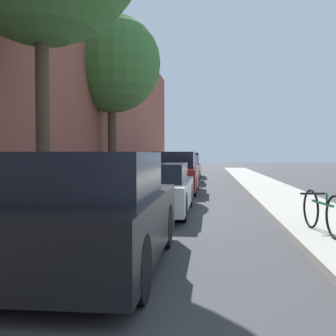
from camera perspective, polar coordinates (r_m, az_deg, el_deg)
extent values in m
plane|color=#3D3D3F|center=(14.62, 3.66, -3.78)|extent=(120.00, 120.00, 0.00)
cube|color=#ADA89E|center=(15.00, -7.50, -3.42)|extent=(2.00, 52.00, 0.12)
cube|color=#ADA89E|center=(14.80, 14.98, -3.54)|extent=(2.00, 52.00, 0.12)
cube|color=brown|center=(15.56, -12.53, 12.33)|extent=(0.70, 52.00, 8.55)
cylinder|color=black|center=(6.88, -13.55, -7.46)|extent=(0.22, 0.68, 0.68)
cylinder|color=black|center=(6.54, -0.59, -7.90)|extent=(0.22, 0.68, 0.68)
cylinder|color=black|center=(4.18, -4.39, -13.57)|extent=(0.22, 0.68, 0.68)
cube|color=black|center=(5.47, -10.15, -7.55)|extent=(1.75, 3.94, 0.74)
cube|color=black|center=(5.25, -10.66, -0.85)|extent=(1.54, 2.05, 0.55)
cylinder|color=black|center=(11.84, -4.78, -3.56)|extent=(0.22, 0.65, 0.65)
cylinder|color=black|center=(11.66, 2.78, -3.64)|extent=(0.22, 0.65, 0.65)
cylinder|color=black|center=(9.20, -7.88, -5.16)|extent=(0.22, 0.65, 0.65)
cylinder|color=black|center=(8.96, 1.87, -5.33)|extent=(0.22, 0.65, 0.65)
cube|color=silver|center=(10.37, -1.92, -3.45)|extent=(1.77, 4.38, 0.61)
cube|color=black|center=(10.16, -2.05, -0.59)|extent=(1.56, 2.28, 0.44)
cylinder|color=black|center=(17.20, -1.50, -1.76)|extent=(0.22, 0.69, 0.69)
cylinder|color=black|center=(17.07, 3.82, -1.80)|extent=(0.22, 0.69, 0.69)
cylinder|color=black|center=(14.48, -2.87, -2.46)|extent=(0.22, 0.69, 0.69)
cylinder|color=black|center=(14.33, 3.45, -2.51)|extent=(0.22, 0.69, 0.69)
cube|color=maroon|center=(15.74, 0.75, -1.31)|extent=(1.81, 4.44, 0.75)
cube|color=black|center=(15.54, 0.69, 1.13)|extent=(1.60, 2.31, 0.59)
cylinder|color=black|center=(22.34, 0.26, -1.00)|extent=(0.22, 0.62, 0.62)
cylinder|color=black|center=(22.25, 4.06, -1.02)|extent=(0.22, 0.62, 0.62)
cylinder|color=black|center=(19.76, -0.47, -1.39)|extent=(0.22, 0.62, 0.62)
cylinder|color=black|center=(19.66, 3.84, -1.41)|extent=(0.22, 0.62, 0.62)
cube|color=navy|center=(20.98, 1.93, -0.70)|extent=(1.68, 4.19, 0.64)
cube|color=black|center=(20.79, 1.90, 0.94)|extent=(1.48, 2.18, 0.57)
cylinder|color=black|center=(27.63, 0.96, -0.44)|extent=(0.22, 0.63, 0.63)
cylinder|color=black|center=(27.54, 4.29, -0.45)|extent=(0.22, 0.63, 0.63)
cylinder|color=black|center=(24.87, 0.42, -0.70)|extent=(0.22, 0.63, 0.63)
cylinder|color=black|center=(24.77, 4.12, -0.71)|extent=(0.22, 0.63, 0.63)
cube|color=silver|center=(26.18, 2.45, -0.02)|extent=(1.82, 4.48, 0.78)
cube|color=black|center=(25.99, 2.43, 1.46)|extent=(1.60, 2.33, 0.58)
cylinder|color=#4C3A2B|center=(7.95, -16.75, 7.25)|extent=(0.25, 0.25, 4.17)
cylinder|color=#4C3A2B|center=(16.92, -7.65, 3.94)|extent=(0.34, 0.34, 3.87)
sphere|color=#3D7033|center=(17.29, -7.69, 13.96)|extent=(3.91, 3.91, 3.91)
torus|color=black|center=(7.98, 18.92, -5.27)|extent=(0.13, 0.70, 0.70)
torus|color=black|center=(7.05, 21.87, -6.25)|extent=(0.13, 0.70, 0.70)
cube|color=#2D7547|center=(7.49, 20.32, -4.54)|extent=(0.15, 0.85, 0.04)
cylinder|color=#2D7547|center=(7.32, 20.87, -3.94)|extent=(0.04, 0.04, 0.19)
cube|color=black|center=(7.87, 19.15, -3.32)|extent=(0.44, 0.09, 0.04)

